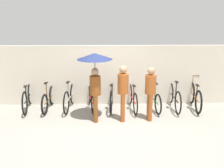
# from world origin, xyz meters

# --- Properties ---
(ground_plane) EXTENTS (30.00, 30.00, 0.00)m
(ground_plane) POSITION_xyz_m (0.00, 0.00, 0.00)
(ground_plane) COLOR gray
(back_wall) EXTENTS (13.63, 0.12, 2.07)m
(back_wall) POSITION_xyz_m (0.00, 2.10, 1.04)
(back_wall) COLOR beige
(back_wall) RESTS_ON ground
(parked_bicycle_0) EXTENTS (0.44, 1.81, 1.11)m
(parked_bicycle_0) POSITION_xyz_m (-2.82, 1.63, 0.40)
(parked_bicycle_0) COLOR black
(parked_bicycle_0) RESTS_ON ground
(parked_bicycle_1) EXTENTS (0.44, 1.64, 1.01)m
(parked_bicycle_1) POSITION_xyz_m (-2.11, 1.59, 0.36)
(parked_bicycle_1) COLOR black
(parked_bicycle_1) RESTS_ON ground
(parked_bicycle_2) EXTENTS (0.44, 1.76, 1.07)m
(parked_bicycle_2) POSITION_xyz_m (-1.41, 1.63, 0.40)
(parked_bicycle_2) COLOR black
(parked_bicycle_2) RESTS_ON ground
(parked_bicycle_3) EXTENTS (0.49, 1.71, 1.00)m
(parked_bicycle_3) POSITION_xyz_m (-0.71, 1.64, 0.36)
(parked_bicycle_3) COLOR black
(parked_bicycle_3) RESTS_ON ground
(parked_bicycle_4) EXTENTS (0.44, 1.77, 1.02)m
(parked_bicycle_4) POSITION_xyz_m (0.00, 1.60, 0.40)
(parked_bicycle_4) COLOR black
(parked_bicycle_4) RESTS_ON ground
(parked_bicycle_5) EXTENTS (0.44, 1.79, 1.02)m
(parked_bicycle_5) POSITION_xyz_m (0.70, 1.56, 0.38)
(parked_bicycle_5) COLOR black
(parked_bicycle_5) RESTS_ON ground
(parked_bicycle_6) EXTENTS (0.44, 1.75, 1.06)m
(parked_bicycle_6) POSITION_xyz_m (1.41, 1.59, 0.36)
(parked_bicycle_6) COLOR black
(parked_bicycle_6) RESTS_ON ground
(parked_bicycle_7) EXTENTS (0.44, 1.84, 1.06)m
(parked_bicycle_7) POSITION_xyz_m (2.11, 1.59, 0.40)
(parked_bicycle_7) COLOR black
(parked_bicycle_7) RESTS_ON ground
(parked_bicycle_8) EXTENTS (0.44, 1.75, 1.04)m
(parked_bicycle_8) POSITION_xyz_m (2.82, 1.57, 0.40)
(parked_bicycle_8) COLOR black
(parked_bicycle_8) RESTS_ON ground
(pedestrian_leading) EXTENTS (1.02, 1.02, 2.02)m
(pedestrian_leading) POSITION_xyz_m (-0.50, 0.66, 1.60)
(pedestrian_leading) COLOR brown
(pedestrian_leading) RESTS_ON ground
(pedestrian_center) EXTENTS (0.32, 0.32, 1.68)m
(pedestrian_center) POSITION_xyz_m (0.31, 0.59, 0.98)
(pedestrian_center) COLOR #9E4C1E
(pedestrian_center) RESTS_ON ground
(pedestrian_trailing) EXTENTS (0.32, 0.32, 1.62)m
(pedestrian_trailing) POSITION_xyz_m (1.12, 0.63, 0.95)
(pedestrian_trailing) COLOR #9E4C1E
(pedestrian_trailing) RESTS_ON ground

